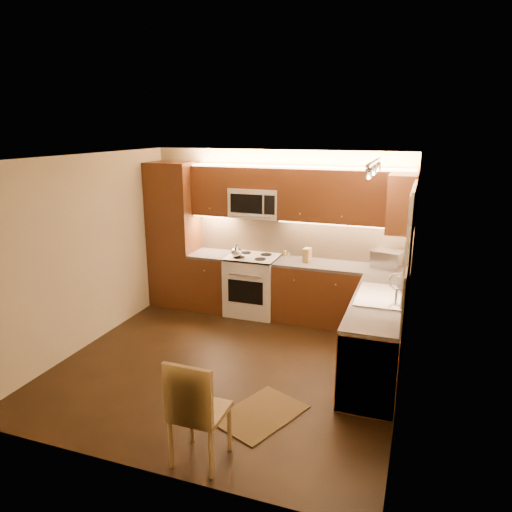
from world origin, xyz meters
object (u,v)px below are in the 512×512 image
at_px(dining_chair, 200,409).
at_px(knife_block, 307,255).
at_px(stove, 253,285).
at_px(sink, 381,290).
at_px(kettle, 236,251).
at_px(soap_bottle, 401,279).
at_px(microwave, 256,203).
at_px(toaster_oven, 387,259).

bearing_deg(dining_chair, knife_block, 89.45).
relative_size(stove, sink, 1.07).
xyz_separation_m(stove, knife_block, (0.84, 0.04, 0.54)).
relative_size(sink, kettle, 4.19).
relative_size(sink, soap_bottle, 4.87).
xyz_separation_m(sink, knife_block, (-1.16, 1.17, 0.03)).
height_order(stove, knife_block, knife_block).
bearing_deg(microwave, sink, -32.21).
bearing_deg(stove, kettle, -143.11).
height_order(soap_bottle, dining_chair, soap_bottle).
bearing_deg(toaster_oven, knife_block, -159.26).
xyz_separation_m(stove, toaster_oven, (1.97, 0.14, 0.56)).
relative_size(kettle, toaster_oven, 0.51).
relative_size(stove, toaster_oven, 2.28).
xyz_separation_m(microwave, dining_chair, (0.74, -3.51, -1.22)).
distance_m(sink, knife_block, 1.65).
xyz_separation_m(microwave, soap_bottle, (2.21, -0.79, -0.73)).
bearing_deg(microwave, toaster_oven, 0.19).
relative_size(microwave, dining_chair, 0.77).
height_order(microwave, sink, microwave).
relative_size(sink, knife_block, 4.20).
bearing_deg(dining_chair, toaster_oven, 71.74).
distance_m(stove, dining_chair, 3.45).
bearing_deg(toaster_oven, dining_chair, -93.75).
height_order(stove, soap_bottle, soap_bottle).
bearing_deg(dining_chair, stove, 103.44).
bearing_deg(soap_bottle, dining_chair, -103.94).
relative_size(stove, kettle, 4.48).
bearing_deg(soap_bottle, kettle, -177.21).
relative_size(kettle, knife_block, 1.00).
xyz_separation_m(microwave, knife_block, (0.84, -0.09, -0.72)).
height_order(stove, kettle, kettle).
relative_size(microwave, knife_block, 3.71).
bearing_deg(kettle, microwave, 44.04).
xyz_separation_m(kettle, knife_block, (1.04, 0.19, -0.02)).
distance_m(kettle, soap_bottle, 2.46).
height_order(stove, sink, sink).
distance_m(microwave, sink, 2.48).
xyz_separation_m(stove, sink, (2.00, -1.12, 0.52)).
distance_m(stove, soap_bottle, 2.36).
bearing_deg(toaster_oven, microwave, -164.16).
xyz_separation_m(sink, dining_chair, (-1.26, -2.25, -0.48)).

